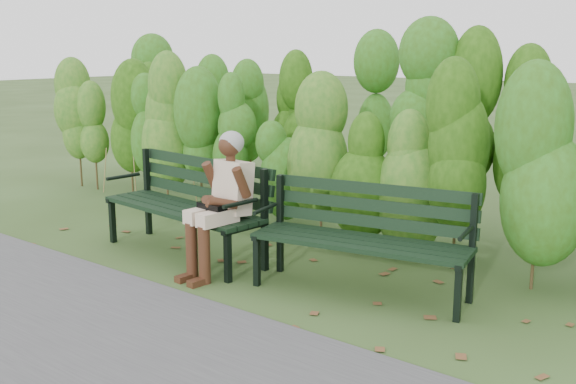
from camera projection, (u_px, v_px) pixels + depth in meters
The scene contains 7 objects.
ground at pixel (266, 271), 6.74m from camera, with size 80.00×80.00×0.00m, color #354B20.
footpath at pixel (78, 345), 5.05m from camera, with size 60.00×2.50×0.01m, color #474749.
hedge_band at pixel (368, 129), 7.90m from camera, with size 11.04×1.67×2.42m.
leaf_litter at pixel (303, 280), 6.46m from camera, with size 5.94×2.23×0.01m.
bench_left at pixel (190, 199), 7.20m from camera, with size 2.11×0.85×1.03m.
bench_right at pixel (365, 230), 6.08m from camera, with size 2.05×1.01×0.98m.
seated_woman at pixel (222, 194), 6.51m from camera, with size 0.55×0.80×1.40m.
Camera 1 is at (4.15, -4.91, 2.19)m, focal length 42.00 mm.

